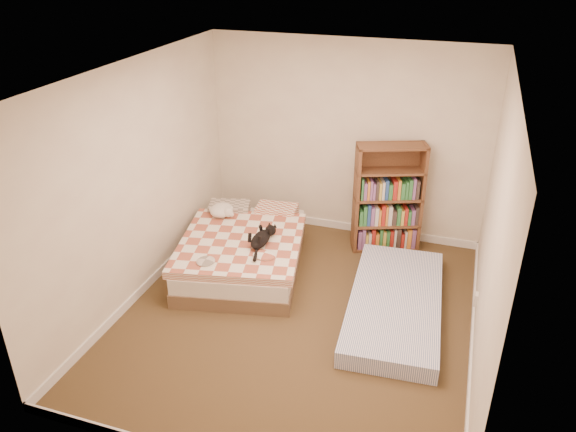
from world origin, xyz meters
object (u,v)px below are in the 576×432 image
(floor_mattress, at_px, (395,304))
(white_dog, at_px, (222,210))
(bookshelf, at_px, (387,210))
(bed, at_px, (244,250))
(black_cat, at_px, (262,238))

(floor_mattress, xyz_separation_m, white_dog, (-2.26, 0.67, 0.43))
(bookshelf, bearing_deg, bed, -167.10)
(bed, bearing_deg, floor_mattress, -22.20)
(floor_mattress, bearing_deg, bed, 165.68)
(floor_mattress, distance_m, black_cat, 1.62)
(bed, height_order, bookshelf, bookshelf)
(floor_mattress, bearing_deg, black_cat, 169.17)
(bookshelf, height_order, white_dog, bookshelf)
(bookshelf, distance_m, white_dog, 2.04)
(bed, height_order, white_dog, white_dog)
(black_cat, bearing_deg, bookshelf, 53.98)
(black_cat, bearing_deg, bed, 162.93)
(bed, relative_size, white_dog, 5.27)
(bed, height_order, black_cat, black_cat)
(black_cat, relative_size, white_dog, 1.73)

